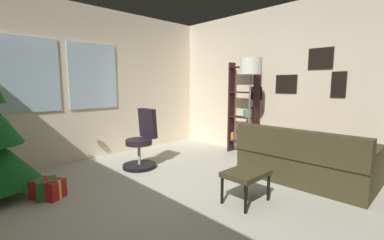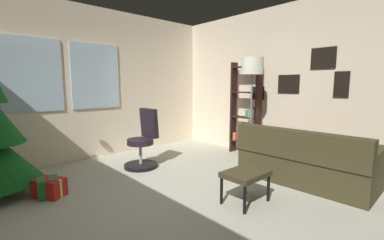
{
  "view_description": "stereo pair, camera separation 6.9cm",
  "coord_description": "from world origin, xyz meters",
  "views": [
    {
      "loc": [
        -1.92,
        -2.29,
        1.4
      ],
      "look_at": [
        0.35,
        0.11,
        0.95
      ],
      "focal_mm": 24.37,
      "sensor_mm": 36.0,
      "label": 1
    },
    {
      "loc": [
        -1.87,
        -2.33,
        1.4
      ],
      "look_at": [
        0.35,
        0.11,
        0.95
      ],
      "focal_mm": 24.37,
      "sensor_mm": 36.0,
      "label": 2
    }
  ],
  "objects": [
    {
      "name": "bookshelf",
      "position": [
        2.4,
        0.76,
        0.82
      ],
      "size": [
        0.18,
        0.64,
        1.84
      ],
      "color": "black",
      "rests_on": "ground_plane"
    },
    {
      "name": "couch",
      "position": [
        1.93,
        -0.83,
        0.28
      ],
      "size": [
        1.57,
        1.8,
        0.79
      ],
      "color": "#3A341E",
      "rests_on": "ground_plane"
    },
    {
      "name": "footstool",
      "position": [
        0.59,
        -0.57,
        0.33
      ],
      "size": [
        0.53,
        0.39,
        0.38
      ],
      "color": "#3A341E",
      "rests_on": "ground_plane"
    },
    {
      "name": "wall_right_with_frames",
      "position": [
        2.66,
        -0.0,
        1.41
      ],
      "size": [
        0.12,
        5.12,
        2.83
      ],
      "color": "beige",
      "rests_on": "ground_plane"
    },
    {
      "name": "gift_box_green",
      "position": [
        -1.11,
        1.19,
        0.12
      ],
      "size": [
        0.27,
        0.28,
        0.25
      ],
      "color": "#1E722D",
      "rests_on": "ground_plane"
    },
    {
      "name": "office_chair",
      "position": [
        0.43,
        1.43,
        0.38
      ],
      "size": [
        0.56,
        0.56,
        0.99
      ],
      "color": "black",
      "rests_on": "ground_plane"
    },
    {
      "name": "floor_lamp",
      "position": [
        1.92,
        0.3,
        1.59
      ],
      "size": [
        0.37,
        0.37,
        1.85
      ],
      "color": "slate",
      "rests_on": "ground_plane"
    },
    {
      "name": "ground_plane",
      "position": [
        0.0,
        0.0,
        -0.05
      ],
      "size": [
        5.23,
        5.12,
        0.1
      ],
      "primitive_type": "cube",
      "color": "#B1B19F"
    },
    {
      "name": "wall_back_with_windows",
      "position": [
        -0.02,
        2.61,
        1.42
      ],
      "size": [
        5.23,
        0.12,
        2.83
      ],
      "color": "beige",
      "rests_on": "ground_plane"
    },
    {
      "name": "gift_box_red",
      "position": [
        -1.09,
        1.18,
        0.11
      ],
      "size": [
        0.38,
        0.42,
        0.24
      ],
      "color": "red",
      "rests_on": "ground_plane"
    }
  ]
}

